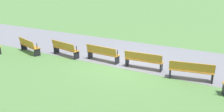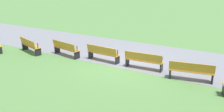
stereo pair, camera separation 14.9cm
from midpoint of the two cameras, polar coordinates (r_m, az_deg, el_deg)
The scene contains 7 objects.
ground_plane at distance 12.76m, azimuth 2.98°, elevation -2.01°, with size 120.00×120.00×0.00m, color #5B8C47.
path_paving at distance 14.49m, azimuth 6.63°, elevation 0.37°, with size 35.84×5.19×0.01m, color gray.
bench_2 at distance 15.42m, azimuth -18.62°, elevation 2.45°, with size 1.97×1.02×0.89m.
bench_3 at distance 14.22m, azimuth -10.64°, elevation 1.83°, with size 1.97×0.81×0.89m.
bench_4 at distance 13.08m, azimuth -1.86°, elevation 0.72°, with size 1.94×0.59×0.89m.
bench_5 at distance 12.05m, azimuth 7.85°, elevation -0.98°, with size 1.94×0.59×0.89m.
bench_6 at distance 11.17m, azimuth 18.60°, elevation -3.33°, with size 1.97×0.81×0.89m.
Camera 2 is at (5.49, -10.66, 4.35)m, focal length 38.63 mm.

